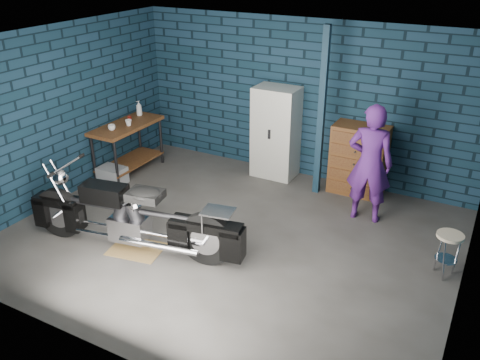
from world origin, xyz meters
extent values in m
plane|color=#4F4C4A|center=(0.00, 0.00, 0.00)|extent=(6.00, 6.00, 0.00)
cube|color=#0F2635|center=(0.00, 2.50, 1.35)|extent=(6.00, 0.02, 2.70)
cube|color=#0F2635|center=(-3.00, 0.00, 1.35)|extent=(0.02, 5.00, 2.70)
cube|color=#0F2635|center=(3.00, 0.00, 1.35)|extent=(0.02, 5.00, 2.70)
cube|color=white|center=(0.00, 0.00, 2.70)|extent=(6.00, 5.00, 0.02)
cube|color=#12293A|center=(0.55, 1.95, 1.35)|extent=(0.10, 0.10, 2.70)
cube|color=brown|center=(-2.68, 1.10, 0.46)|extent=(0.60, 1.40, 0.91)
cube|color=brown|center=(-0.97, -0.87, 0.00)|extent=(0.79, 0.65, 0.01)
imported|color=#541F77|center=(1.50, 1.45, 0.89)|extent=(0.69, 0.49, 1.78)
cube|color=gray|center=(-2.66, 0.60, 0.14)|extent=(0.46, 0.33, 0.28)
cube|color=silver|center=(-0.34, 2.23, 0.79)|extent=(0.74, 0.53, 1.59)
cube|color=brown|center=(1.13, 2.23, 0.58)|extent=(0.86, 0.48, 1.15)
imported|color=beige|center=(-2.68, 0.74, 0.96)|extent=(0.14, 0.14, 0.10)
imported|color=beige|center=(-2.59, 1.06, 0.96)|extent=(0.14, 0.14, 0.11)
cylinder|color=maroon|center=(-2.71, 1.23, 0.96)|extent=(0.09, 0.09, 0.10)
imported|color=gray|center=(-2.78, 1.59, 1.05)|extent=(0.13, 0.13, 0.27)
camera|label=1|loc=(3.03, -5.33, 3.80)|focal=38.00mm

